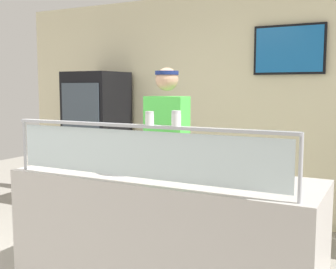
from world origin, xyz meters
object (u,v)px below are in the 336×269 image
Objects in this scene: pizza_tray at (124,168)px; drink_fridge at (97,141)px; pizza_server at (126,166)px; worker_figure at (167,150)px; parmesan_shaker at (150,119)px; pepper_flake_shaker at (176,119)px.

drink_fridge is at bearing 131.98° from pizza_tray.
pizza_server is at bearing -47.85° from drink_fridge.
worker_figure is 0.99× the size of drink_fridge.
worker_figure is (-0.45, 1.09, -0.37)m from parmesan_shaker.
pizza_tray is at bearing 143.54° from pizza_server.
pizza_server is at bearing 141.94° from parmesan_shaker.
parmesan_shaker is 2.94m from drink_fridge.
pizza_server is 0.16× the size of drink_fridge.
pizza_server is (0.03, -0.02, 0.02)m from pizza_tray.
parmesan_shaker is at bearing -46.21° from drink_fridge.
parmesan_shaker is 0.19m from pepper_flake_shaker.
drink_fridge reaches higher than pizza_server.
parmesan_shaker reaches higher than pizza_server.
pepper_flake_shaker is at bearing -28.07° from pizza_tray.
worker_figure is (-0.03, 0.77, 0.04)m from pizza_tray.
pizza_server is at bearing -36.08° from pizza_tray.
pepper_flake_shaker is (0.19, -0.00, 0.00)m from parmesan_shaker.
pizza_tray is at bearing 142.06° from parmesan_shaker.
worker_figure reaches higher than parmesan_shaker.
drink_fridge reaches higher than parmesan_shaker.
pizza_server is 0.16× the size of worker_figure.
pizza_tray is at bearing -48.02° from drink_fridge.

